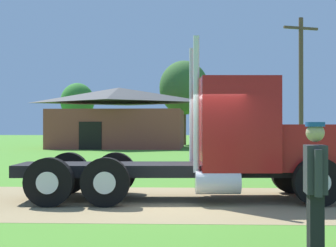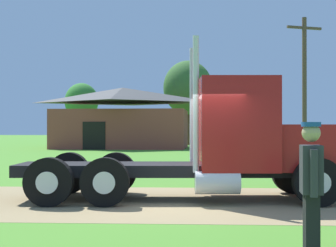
{
  "view_description": "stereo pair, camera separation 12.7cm",
  "coord_description": "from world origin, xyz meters",
  "px_view_note": "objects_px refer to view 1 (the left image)",
  "views": [
    {
      "loc": [
        -0.06,
        -11.68,
        1.76
      ],
      "look_at": [
        -0.53,
        0.37,
        1.85
      ],
      "focal_mm": 52.96,
      "sensor_mm": 36.0,
      "label": 1
    },
    {
      "loc": [
        0.06,
        -11.68,
        1.76
      ],
      "look_at": [
        -0.53,
        0.37,
        1.85
      ],
      "focal_mm": 52.96,
      "sensor_mm": 36.0,
      "label": 2
    }
  ],
  "objects_px": {
    "truck_foreground_white": "(231,144)",
    "visitor_walking_mid": "(315,185)",
    "shed_building": "(119,119)",
    "utility_pole_near": "(301,83)"
  },
  "relations": [
    {
      "from": "visitor_walking_mid",
      "to": "utility_pole_near",
      "type": "bearing_deg",
      "value": 77.6
    },
    {
      "from": "truck_foreground_white",
      "to": "shed_building",
      "type": "distance_m",
      "value": 30.77
    },
    {
      "from": "truck_foreground_white",
      "to": "visitor_walking_mid",
      "type": "distance_m",
      "value": 5.62
    },
    {
      "from": "truck_foreground_white",
      "to": "utility_pole_near",
      "type": "relative_size",
      "value": 1.0
    },
    {
      "from": "shed_building",
      "to": "utility_pole_near",
      "type": "bearing_deg",
      "value": -46.98
    },
    {
      "from": "visitor_walking_mid",
      "to": "shed_building",
      "type": "height_order",
      "value": "shed_building"
    },
    {
      "from": "shed_building",
      "to": "truck_foreground_white",
      "type": "bearing_deg",
      "value": -77.01
    },
    {
      "from": "visitor_walking_mid",
      "to": "truck_foreground_white",
      "type": "bearing_deg",
      "value": 96.23
    },
    {
      "from": "truck_foreground_white",
      "to": "visitor_walking_mid",
      "type": "relative_size",
      "value": 4.45
    },
    {
      "from": "truck_foreground_white",
      "to": "shed_building",
      "type": "relative_size",
      "value": 0.7
    }
  ]
}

